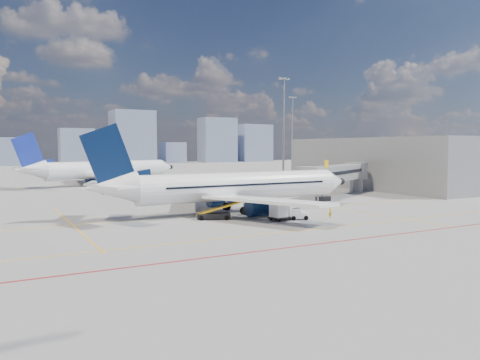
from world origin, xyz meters
The scene contains 13 objects.
ground centered at (0.00, 0.00, 0.00)m, with size 420.00×420.00×0.00m, color gray.
apron_markings centered at (-0.58, -3.91, 0.01)m, with size 90.00×35.12×0.01m.
jet_bridge centered at (23.51, 16.91, 3.74)m, with size 23.55×15.78×6.30m.
terminal_block centered at (39.95, 26.00, 5.00)m, with size 10.00×42.00×10.00m.
floodlight_mast_ne centered at (38.00, 55.00, 13.59)m, with size 3.20×0.61×25.45m.
floodlight_mast_far centered at (65.00, 90.00, 13.59)m, with size 3.20×0.61×25.45m.
distant_skyline centered at (-9.91, 190.00, 10.38)m, with size 245.22×15.54×26.45m.
main_aircraft centered at (-1.21, 8.20, 3.22)m, with size 36.50×31.81×10.77m.
second_aircraft centered at (-5.62, 60.74, 3.22)m, with size 37.29×31.78×11.19m.
baggage_tug centered at (2.95, -0.19, 0.66)m, with size 2.24×1.73×1.39m.
cargo_dolly centered at (1.57, 0.31, 1.08)m, with size 3.78×2.05×1.98m.
belt_loader centered at (-5.19, 4.37, 0.57)m, with size 5.35×3.09×2.19m.
ramp_worker centered at (6.62, -1.47, 0.79)m, with size 0.58×0.38×1.59m, color gold.
Camera 1 is at (-27.74, -43.07, 8.14)m, focal length 35.00 mm.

